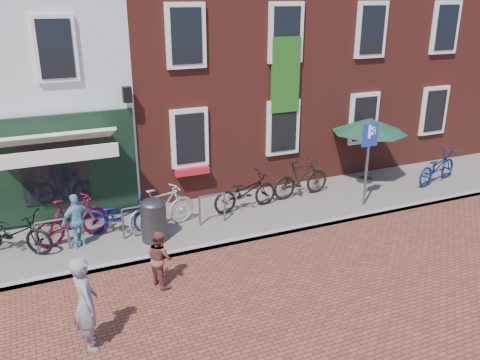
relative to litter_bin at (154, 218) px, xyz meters
name	(u,v)px	position (x,y,z in m)	size (l,w,h in m)	color
ground	(211,250)	(1.15, -0.86, -0.70)	(80.00, 80.00, 0.00)	brown
sidewalk	(226,217)	(2.15, 0.64, -0.65)	(24.00, 3.00, 0.10)	slate
building_brick_mid	(191,20)	(3.15, 6.14, 4.30)	(6.00, 8.00, 10.00)	maroon
building_brick_right	(339,17)	(9.15, 6.14, 4.30)	(6.00, 8.00, 10.00)	maroon
filler_right	(462,27)	(15.65, 6.14, 3.80)	(7.00, 8.00, 9.00)	maroon
litter_bin	(154,218)	(0.00, 0.00, 0.00)	(0.64, 0.64, 1.17)	#353537
parking_sign	(369,149)	(6.11, -0.26, 1.09)	(0.50, 0.08, 2.56)	#4C4C4F
parasol	(370,123)	(7.33, 1.35, 1.36)	(2.35, 2.35, 2.20)	#4C4C4F
woman	(86,303)	(-2.03, -3.36, 0.18)	(0.64, 0.42, 1.76)	gray
boy	(160,258)	(-0.35, -1.90, -0.07)	(0.61, 0.48, 1.26)	brown
cafe_person	(77,221)	(-1.75, 0.39, 0.07)	(0.79, 0.33, 1.35)	#63A6BF
bicycle_0	(13,232)	(-3.18, 0.68, -0.08)	(0.69, 1.97, 1.04)	black
bicycle_1	(72,219)	(-1.83, 0.77, -0.03)	(0.54, 1.91, 1.15)	#5D0C22
bicycle_2	(120,215)	(-0.70, 0.64, -0.08)	(0.69, 1.97, 1.04)	#0C0D4D
bicycle_3	(162,208)	(0.36, 0.55, -0.03)	(0.54, 1.91, 1.15)	#97989A
bicycle_4	(245,192)	(2.84, 0.85, -0.08)	(0.69, 1.97, 1.04)	black
bicycle_5	(301,178)	(4.76, 1.06, -0.03)	(0.54, 1.91, 1.15)	black
bicycle_6	(437,167)	(9.39, 0.37, -0.08)	(0.69, 1.97, 1.04)	#081E54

